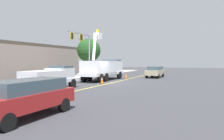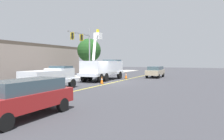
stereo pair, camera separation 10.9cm
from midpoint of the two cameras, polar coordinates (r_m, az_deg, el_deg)
ground at (r=24.42m, az=-0.04°, el=-3.44°), size 120.00×120.00×0.00m
sidewalk_far_side at (r=28.83m, az=-15.07°, el=-2.50°), size 60.02×4.00×0.12m
lane_centre_stripe at (r=24.42m, az=-0.04°, el=-3.43°), size 50.00×0.50×0.01m
utility_bucket_truck at (r=27.56m, az=-2.47°, el=0.59°), size 8.22×3.37×6.87m
service_pickup_truck at (r=19.12m, az=-16.41°, el=-1.83°), size 5.61×2.22×2.06m
passing_minivan at (r=32.55m, az=11.49°, el=-0.29°), size 4.81×1.98×1.69m
trailing_sedan at (r=10.21m, az=-22.50°, el=-6.45°), size 4.81×1.98×1.69m
traffic_cone_leading at (r=16.04m, az=-17.02°, el=-5.12°), size 0.40×0.40×0.88m
traffic_cone_mid_front at (r=23.11m, az=-2.86°, el=-2.76°), size 0.40×0.40×0.83m
traffic_cone_mid_rear at (r=29.86m, az=3.66°, el=-1.55°), size 0.40×0.40×0.85m
traffic_signal_mast at (r=32.52m, az=-7.73°, el=6.93°), size 5.90×0.58×7.72m
commercial_building_backdrop at (r=37.70m, az=-26.64°, el=2.41°), size 26.62×9.81×5.29m
street_tree_right at (r=37.91m, az=-6.38°, el=5.28°), size 4.20×4.20×6.49m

